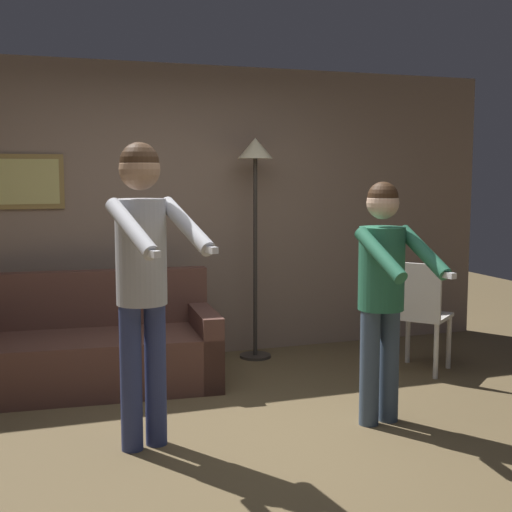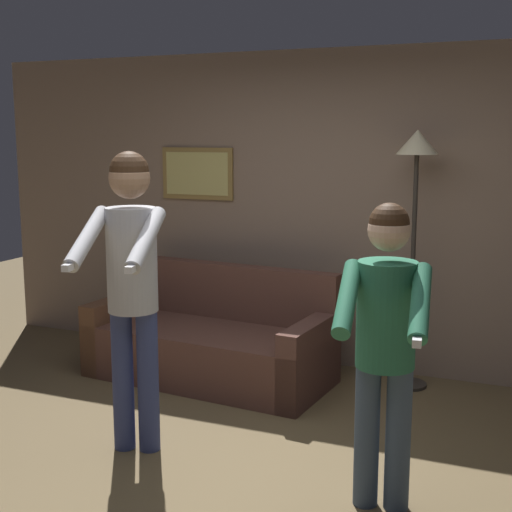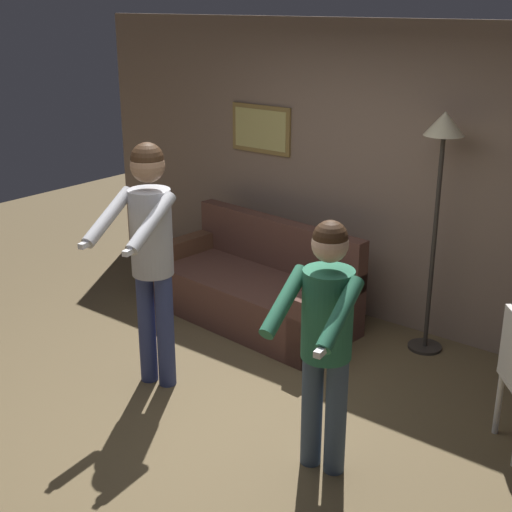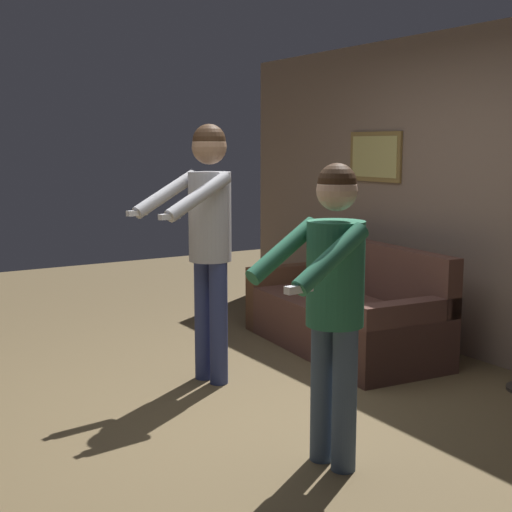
% 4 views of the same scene
% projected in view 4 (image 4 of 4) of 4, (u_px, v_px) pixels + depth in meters
% --- Properties ---
extents(ground_plane, '(12.00, 12.00, 0.00)m').
position_uv_depth(ground_plane, '(236.00, 410.00, 4.59)').
color(ground_plane, brown).
extents(back_wall_assembly, '(6.40, 0.09, 2.60)m').
position_uv_depth(back_wall_assembly, '(480.00, 195.00, 5.54)').
color(back_wall_assembly, gray).
rests_on(back_wall_assembly, ground_plane).
extents(couch, '(1.97, 1.01, 0.87)m').
position_uv_depth(couch, '(346.00, 316.00, 5.94)').
color(couch, brown).
rests_on(couch, ground_plane).
extents(person_standing_left, '(0.55, 0.75, 1.83)m').
position_uv_depth(person_standing_left, '(208.00, 226.00, 4.97)').
color(person_standing_left, navy).
rests_on(person_standing_left, ground_plane).
extents(person_standing_right, '(0.49, 0.61, 1.60)m').
position_uv_depth(person_standing_right, '(333.00, 290.00, 3.65)').
color(person_standing_right, '#3F5168').
rests_on(person_standing_right, ground_plane).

